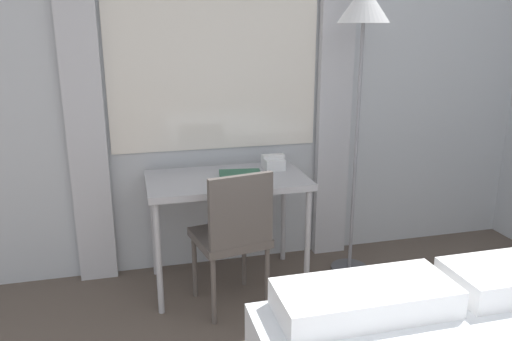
{
  "coord_description": "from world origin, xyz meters",
  "views": [
    {
      "loc": [
        -0.61,
        -0.11,
        1.66
      ],
      "look_at": [
        0.05,
        2.45,
        0.89
      ],
      "focal_mm": 35.0,
      "sensor_mm": 36.0,
      "label": 1
    }
  ],
  "objects_px": {
    "desk": "(227,188)",
    "desk_chair": "(234,232)",
    "telephone": "(273,163)",
    "standing_lamp": "(363,31)",
    "book": "(240,174)"
  },
  "relations": [
    {
      "from": "desk",
      "to": "book",
      "type": "distance_m",
      "value": 0.12
    },
    {
      "from": "desk",
      "to": "desk_chair",
      "type": "relative_size",
      "value": 1.14
    },
    {
      "from": "book",
      "to": "telephone",
      "type": "bearing_deg",
      "value": 22.92
    },
    {
      "from": "desk",
      "to": "book",
      "type": "xyz_separation_m",
      "value": [
        0.09,
        0.01,
        0.08
      ]
    },
    {
      "from": "standing_lamp",
      "to": "telephone",
      "type": "xyz_separation_m",
      "value": [
        -0.52,
        0.15,
        -0.84
      ]
    },
    {
      "from": "desk",
      "to": "desk_chair",
      "type": "xyz_separation_m",
      "value": [
        -0.02,
        -0.31,
        -0.17
      ]
    },
    {
      "from": "desk_chair",
      "to": "telephone",
      "type": "xyz_separation_m",
      "value": [
        0.36,
        0.43,
        0.28
      ]
    },
    {
      "from": "telephone",
      "to": "book",
      "type": "height_order",
      "value": "telephone"
    },
    {
      "from": "desk",
      "to": "standing_lamp",
      "type": "distance_m",
      "value": 1.29
    },
    {
      "from": "desk_chair",
      "to": "book",
      "type": "xyz_separation_m",
      "value": [
        0.11,
        0.32,
        0.25
      ]
    },
    {
      "from": "desk",
      "to": "standing_lamp",
      "type": "height_order",
      "value": "standing_lamp"
    },
    {
      "from": "standing_lamp",
      "to": "book",
      "type": "distance_m",
      "value": 1.17
    },
    {
      "from": "desk",
      "to": "standing_lamp",
      "type": "bearing_deg",
      "value": -2.52
    },
    {
      "from": "desk",
      "to": "telephone",
      "type": "xyz_separation_m",
      "value": [
        0.34,
        0.11,
        0.11
      ]
    },
    {
      "from": "telephone",
      "to": "standing_lamp",
      "type": "bearing_deg",
      "value": -16.22
    }
  ]
}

